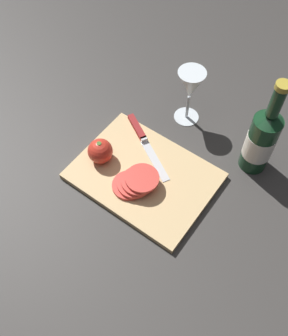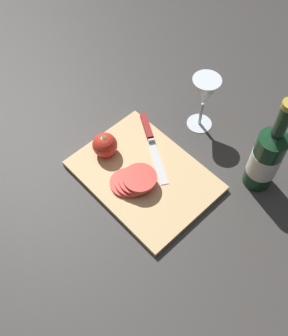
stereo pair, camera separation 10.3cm
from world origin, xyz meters
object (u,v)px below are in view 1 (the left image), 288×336
object	(u,v)px
knife	(141,134)
wine_glass	(190,87)
whole_tomato	(100,151)
wine_bottle	(261,140)
tomato_slice_stack_near	(136,182)

from	to	relation	value
knife	wine_glass	bearing A→B (deg)	97.96
wine_glass	whole_tomato	distance (m)	0.31
wine_bottle	wine_glass	world-z (taller)	wine_bottle
wine_bottle	knife	bearing A→B (deg)	-158.92
whole_tomato	tomato_slice_stack_near	distance (m)	0.13
knife	tomato_slice_stack_near	size ratio (longest dim) A/B	1.97
wine_glass	knife	xyz separation A→B (m)	(-0.06, -0.15, -0.10)
knife	tomato_slice_stack_near	bearing A→B (deg)	-28.24
wine_bottle	tomato_slice_stack_near	xyz separation A→B (m)	(-0.21, -0.26, -0.07)
wine_glass	knife	bearing A→B (deg)	-111.61
wine_bottle	knife	xyz separation A→B (m)	(-0.30, -0.12, -0.08)
tomato_slice_stack_near	knife	bearing A→B (deg)	122.20
whole_tomato	tomato_slice_stack_near	world-z (taller)	whole_tomato
wine_bottle	whole_tomato	size ratio (longest dim) A/B	4.39
wine_glass	tomato_slice_stack_near	distance (m)	0.31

